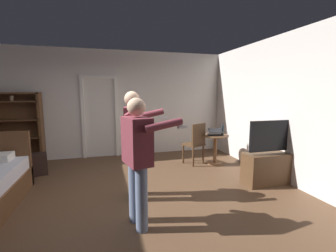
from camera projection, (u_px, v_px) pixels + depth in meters
The scene contains 14 objects.
ground_plane at pixel (115, 200), 3.69m from camera, with size 6.96×6.96×0.00m, color brown.
wall_back at pixel (108, 104), 6.14m from camera, with size 6.57×0.12×2.80m, color silver.
wall_right at pixel (288, 109), 4.36m from camera, with size 0.12×5.68×2.80m, color silver.
doorway_frame at pixel (100, 111), 6.03m from camera, with size 0.93×0.08×2.13m.
bookshelf at pixel (19, 126), 5.44m from camera, with size 1.01×0.32×1.71m.
tv_flatscreen at pixel (271, 164), 4.35m from camera, with size 1.04×0.40×1.20m.
side_table at pixel (215, 144), 5.54m from camera, with size 0.63×0.63×0.70m.
laptop at pixel (215, 133), 5.45m from camera, with size 0.40×0.41×0.17m.
bottle_on_table at pixel (223, 130), 5.45m from camera, with size 0.06×0.06×0.28m.
wooden_chair at pixel (196, 142), 5.47m from camera, with size 0.55×0.55×0.99m.
person_blue_shirt at pixel (138, 154), 2.85m from camera, with size 0.77×0.62×1.64m.
person_striped_shirt at pixel (133, 138), 3.66m from camera, with size 0.65×0.59×1.72m.
suitcase_dark at pixel (33, 165), 4.78m from camera, with size 0.53×0.32×0.44m, color black.
suitcase_small at pixel (13, 170), 4.50m from camera, with size 0.64×0.37×0.42m, color #4C1919.
Camera 1 is at (-0.13, -3.58, 1.69)m, focal length 24.73 mm.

